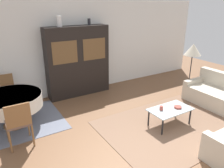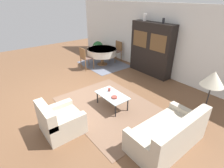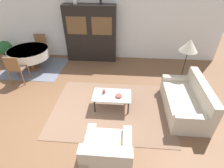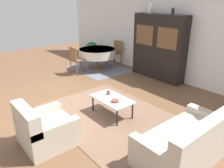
{
  "view_description": "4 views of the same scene",
  "coord_description": "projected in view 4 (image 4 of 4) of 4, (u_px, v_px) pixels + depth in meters",
  "views": [
    {
      "loc": [
        -2.15,
        -2.45,
        2.65
      ],
      "look_at": [
        0.2,
        1.4,
        0.95
      ],
      "focal_mm": 35.0,
      "sensor_mm": 36.0,
      "label": 1
    },
    {
      "loc": [
        4.58,
        -2.04,
        2.93
      ],
      "look_at": [
        1.24,
        0.6,
        0.75
      ],
      "focal_mm": 28.0,
      "sensor_mm": 36.0,
      "label": 2
    },
    {
      "loc": [
        1.52,
        -2.88,
        3.19
      ],
      "look_at": [
        1.24,
        0.6,
        0.75
      ],
      "focal_mm": 28.0,
      "sensor_mm": 36.0,
      "label": 3
    },
    {
      "loc": [
        4.59,
        -2.19,
        2.46
      ],
      "look_at": [
        1.24,
        0.6,
        0.75
      ],
      "focal_mm": 35.0,
      "sensor_mm": 36.0,
      "label": 4
    }
  ],
  "objects": [
    {
      "name": "cup",
      "position": [
        108.0,
        93.0,
        4.98
      ],
      "size": [
        0.08,
        0.08,
        0.1
      ],
      "color": "#9E4238",
      "rests_on": "coffee_table"
    },
    {
      "name": "vase_tall",
      "position": [
        150.0,
        8.0,
        6.87
      ],
      "size": [
        0.13,
        0.13,
        0.28
      ],
      "color": "white",
      "rests_on": "display_cabinet"
    },
    {
      "name": "coffee_table",
      "position": [
        112.0,
        100.0,
        4.82
      ],
      "size": [
        0.97,
        0.56,
        0.4
      ],
      "color": "black",
      "rests_on": "area_rug"
    },
    {
      "name": "display_cabinet",
      "position": [
        159.0,
        47.0,
        6.96
      ],
      "size": [
        1.85,
        0.43,
        2.03
      ],
      "color": "black",
      "rests_on": "ground_plane"
    },
    {
      "name": "wall_back",
      "position": [
        159.0,
        35.0,
        7.16
      ],
      "size": [
        10.0,
        0.06,
        2.7
      ],
      "color": "white",
      "rests_on": "ground_plane"
    },
    {
      "name": "vase_short",
      "position": [
        173.0,
        11.0,
        6.26
      ],
      "size": [
        0.08,
        0.08,
        0.18
      ],
      "color": "#232328",
      "rests_on": "display_cabinet"
    },
    {
      "name": "dining_chair_near",
      "position": [
        76.0,
        58.0,
        7.47
      ],
      "size": [
        0.44,
        0.44,
        0.94
      ],
      "color": "brown",
      "rests_on": "dining_rug"
    },
    {
      "name": "dining_rug",
      "position": [
        99.0,
        68.0,
        8.22
      ],
      "size": [
        2.11,
        1.72,
        0.01
      ],
      "color": "slate",
      "rests_on": "ground_plane"
    },
    {
      "name": "ground_plane",
      "position": [
        62.0,
        103.0,
        5.49
      ],
      "size": [
        14.0,
        14.0,
        0.0
      ],
      "primitive_type": "plane",
      "color": "brown"
    },
    {
      "name": "armchair",
      "position": [
        45.0,
        129.0,
        3.87
      ],
      "size": [
        0.86,
        0.87,
        0.81
      ],
      "color": "beige",
      "rests_on": "ground_plane"
    },
    {
      "name": "potted_plant",
      "position": [
        92.0,
        49.0,
        9.39
      ],
      "size": [
        0.54,
        0.54,
        0.74
      ],
      "color": "beige",
      "rests_on": "ground_plane"
    },
    {
      "name": "couch",
      "position": [
        188.0,
        143.0,
        3.51
      ],
      "size": [
        0.9,
        1.71,
        0.84
      ],
      "rotation": [
        0.0,
        0.0,
        1.57
      ],
      "color": "beige",
      "rests_on": "ground_plane"
    },
    {
      "name": "area_rug",
      "position": [
        110.0,
        115.0,
        4.92
      ],
      "size": [
        3.08,
        2.27,
        0.01
      ],
      "color": "brown",
      "rests_on": "ground_plane"
    },
    {
      "name": "bowl",
      "position": [
        115.0,
        101.0,
        4.64
      ],
      "size": [
        0.17,
        0.17,
        0.04
      ],
      "color": "#9E4238",
      "rests_on": "coffee_table"
    },
    {
      "name": "dining_chair_far",
      "position": [
        115.0,
        51.0,
        8.52
      ],
      "size": [
        0.44,
        0.44,
        0.94
      ],
      "rotation": [
        0.0,
        0.0,
        3.14
      ],
      "color": "brown",
      "rests_on": "dining_rug"
    },
    {
      "name": "dining_table",
      "position": [
        97.0,
        53.0,
        7.97
      ],
      "size": [
        1.34,
        1.34,
        0.75
      ],
      "color": "brown",
      "rests_on": "dining_rug"
    }
  ]
}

